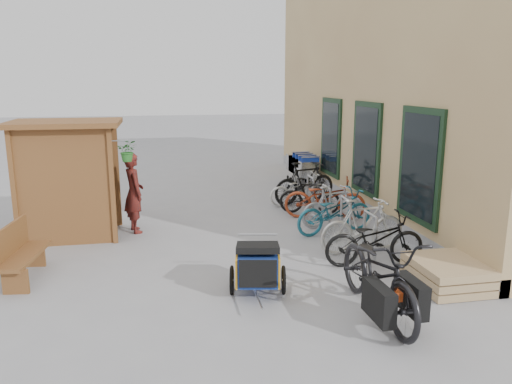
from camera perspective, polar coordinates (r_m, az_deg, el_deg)
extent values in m
plane|color=gray|center=(8.77, -1.33, -8.64)|extent=(80.00, 80.00, 0.00)
cube|color=tan|center=(14.83, 21.55, 12.99)|extent=(6.00, 13.00, 7.00)
cube|color=gray|center=(13.84, 10.17, -0.24)|extent=(0.18, 13.00, 0.30)
cube|color=black|center=(9.96, 18.20, 2.86)|extent=(0.06, 1.50, 2.20)
cube|color=black|center=(9.95, 18.05, 2.86)|extent=(0.02, 1.25, 1.95)
cube|color=black|center=(12.18, 12.49, 4.86)|extent=(0.06, 1.50, 2.20)
cube|color=black|center=(12.16, 12.36, 4.86)|extent=(0.02, 1.25, 1.95)
cube|color=black|center=(14.48, 8.55, 6.21)|extent=(0.06, 1.50, 2.20)
cube|color=black|center=(14.47, 8.44, 6.21)|extent=(0.02, 1.25, 1.95)
cube|color=brown|center=(10.47, -25.95, 0.15)|extent=(0.09, 0.09, 2.30)
cube|color=brown|center=(10.15, -16.10, 0.58)|extent=(0.09, 0.09, 2.30)
cube|color=brown|center=(11.71, -24.39, 1.50)|extent=(0.09, 0.09, 2.30)
cube|color=brown|center=(11.42, -15.58, 1.91)|extent=(0.09, 0.09, 2.30)
cube|color=brown|center=(11.08, -24.97, 0.87)|extent=(0.05, 1.30, 2.30)
cube|color=brown|center=(10.30, -21.07, 0.40)|extent=(1.80, 0.05, 2.30)
cube|color=brown|center=(11.50, -20.06, 1.68)|extent=(1.80, 0.05, 2.30)
cube|color=brown|center=(10.74, -21.03, 7.36)|extent=(2.15, 1.65, 0.10)
cube|color=brown|center=(10.99, -21.46, -0.25)|extent=(1.30, 1.15, 0.04)
cube|color=brown|center=(10.88, -21.72, 2.83)|extent=(1.30, 1.15, 0.04)
cylinder|color=#A5A8AD|center=(10.00, -15.38, 5.68)|extent=(0.36, 0.02, 0.02)
imported|color=#276D26|center=(10.01, -14.46, 4.59)|extent=(0.38, 0.33, 0.42)
cylinder|color=#A5A8AD|center=(9.06, 13.49, -5.48)|extent=(0.05, 0.05, 0.84)
cylinder|color=#A5A8AD|center=(9.49, 12.25, -4.58)|extent=(0.05, 0.05, 0.84)
cylinder|color=#A5A8AD|center=(9.16, 12.98, -2.51)|extent=(0.05, 0.50, 0.05)
cylinder|color=#A5A8AD|center=(10.11, 10.69, -3.45)|extent=(0.05, 0.05, 0.84)
cylinder|color=#A5A8AD|center=(10.56, 9.69, -2.72)|extent=(0.05, 0.05, 0.84)
cylinder|color=#A5A8AD|center=(10.23, 10.27, -0.81)|extent=(0.05, 0.50, 0.05)
cylinder|color=#A5A8AD|center=(11.19, 8.43, -1.80)|extent=(0.05, 0.05, 0.84)
cylinder|color=#A5A8AD|center=(11.65, 7.61, -1.20)|extent=(0.05, 0.05, 0.84)
cylinder|color=#A5A8AD|center=(11.33, 8.08, 0.57)|extent=(0.05, 0.50, 0.05)
cylinder|color=#A5A8AD|center=(12.30, 6.58, -0.44)|extent=(0.05, 0.05, 0.84)
cylinder|color=#A5A8AD|center=(12.76, 5.90, 0.06)|extent=(0.05, 0.05, 0.84)
cylinder|color=#A5A8AD|center=(12.44, 6.28, 1.70)|extent=(0.05, 0.50, 0.05)
cylinder|color=#A5A8AD|center=(13.42, 5.03, 0.69)|extent=(0.05, 0.05, 0.84)
cylinder|color=#A5A8AD|center=(13.89, 4.46, 1.11)|extent=(0.05, 0.05, 0.84)
cylinder|color=#A5A8AD|center=(13.58, 4.77, 2.64)|extent=(0.05, 0.50, 0.05)
cube|color=tan|center=(8.55, 20.93, -9.57)|extent=(1.00, 1.20, 0.12)
cube|color=tan|center=(8.50, 21.01, -8.70)|extent=(1.00, 1.20, 0.12)
cube|color=tan|center=(8.46, 21.08, -7.81)|extent=(1.00, 1.20, 0.12)
cube|color=brown|center=(8.97, -25.02, -6.59)|extent=(0.61, 1.51, 0.06)
cube|color=brown|center=(8.94, -26.39, -4.95)|extent=(0.22, 1.46, 0.49)
cube|color=brown|center=(8.51, -25.80, -9.23)|extent=(0.39, 0.11, 0.39)
cube|color=brown|center=(9.58, -24.09, -6.68)|extent=(0.39, 0.11, 0.39)
cube|color=silver|center=(15.23, 5.75, 2.72)|extent=(0.53, 0.82, 0.50)
cube|color=#1936A5|center=(14.79, 6.24, 3.74)|extent=(0.53, 0.04, 0.17)
cylinder|color=silver|center=(14.75, 6.28, 3.99)|extent=(0.56, 0.03, 0.03)
cylinder|color=black|center=(14.96, 5.30, 0.51)|extent=(0.04, 0.12, 0.12)
cube|color=silver|center=(15.55, 5.39, 2.93)|extent=(0.53, 0.82, 0.50)
cube|color=#1936A5|center=(15.11, 5.86, 3.94)|extent=(0.53, 0.04, 0.17)
cylinder|color=silver|center=(15.07, 5.90, 4.18)|extent=(0.56, 0.03, 0.03)
cylinder|color=black|center=(15.27, 4.94, 0.77)|extent=(0.04, 0.12, 0.12)
cube|color=silver|center=(15.88, 5.04, 3.14)|extent=(0.53, 0.82, 0.50)
cube|color=#1936A5|center=(15.43, 5.50, 4.13)|extent=(0.53, 0.04, 0.17)
cylinder|color=silver|center=(15.39, 5.53, 4.36)|extent=(0.56, 0.03, 0.03)
cylinder|color=black|center=(15.59, 4.60, 1.02)|extent=(0.04, 0.12, 0.12)
cube|color=silver|center=(16.20, 4.71, 3.33)|extent=(0.53, 0.82, 0.50)
cube|color=#1936A5|center=(15.75, 5.14, 4.31)|extent=(0.53, 0.04, 0.17)
cylinder|color=silver|center=(15.71, 5.18, 4.54)|extent=(0.56, 0.03, 0.03)
cylinder|color=black|center=(15.91, 4.27, 1.26)|extent=(0.04, 0.12, 0.12)
cube|color=navy|center=(7.63, 0.19, -8.40)|extent=(0.72, 0.87, 0.45)
cube|color=orange|center=(7.63, -2.17, -8.39)|extent=(0.18, 0.76, 0.45)
cube|color=orange|center=(7.64, 2.55, -8.39)|extent=(0.18, 0.76, 0.45)
cube|color=black|center=(7.24, 0.21, -9.34)|extent=(0.54, 0.13, 0.41)
cube|color=black|center=(7.58, 0.19, -6.34)|extent=(0.77, 0.85, 0.22)
torus|color=black|center=(7.73, -2.79, -10.02)|extent=(0.14, 0.45, 0.45)
torus|color=black|center=(7.73, 3.17, -10.01)|extent=(0.14, 0.45, 0.45)
cylinder|color=#B7B7BC|center=(7.11, 0.22, -12.07)|extent=(0.15, 0.65, 0.03)
cylinder|color=#B7B7BC|center=(7.91, 0.18, -4.87)|extent=(0.62, 0.15, 0.03)
imported|color=black|center=(7.11, 13.83, -9.03)|extent=(0.83, 2.29, 1.20)
cube|color=black|center=(6.61, 13.86, -12.13)|extent=(0.19, 0.65, 0.45)
cube|color=black|center=(6.91, 17.31, -11.23)|extent=(0.19, 0.65, 0.45)
cube|color=#D54314|center=(6.74, 15.65, -11.29)|extent=(0.12, 0.18, 0.12)
imported|color=maroon|center=(10.89, -13.79, -0.08)|extent=(0.58, 0.72, 1.71)
imported|color=black|center=(8.98, 13.40, -5.30)|extent=(1.81, 0.71, 0.94)
imported|color=silver|center=(9.57, 12.10, -3.78)|extent=(1.79, 0.71, 1.05)
imported|color=#1D5F75|center=(10.68, 8.98, -2.23)|extent=(1.90, 1.02, 0.95)
imported|color=#A8A8AD|center=(11.17, 8.76, -1.60)|extent=(1.60, 0.76, 0.93)
imported|color=#96371B|center=(11.77, 7.87, -0.69)|extent=(2.00, 1.22, 0.99)
imported|color=black|center=(12.18, 6.17, -0.44)|extent=(1.53, 0.87, 0.89)
imported|color=silver|center=(12.96, 4.96, 0.28)|extent=(1.65, 0.71, 0.85)
imported|color=black|center=(13.18, 5.60, 1.08)|extent=(1.93, 1.08, 1.12)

